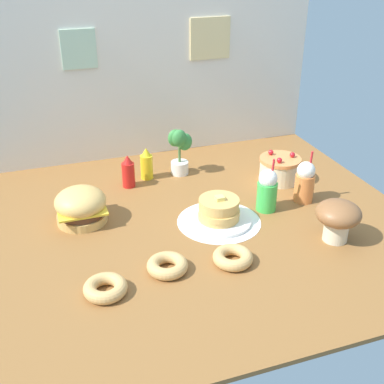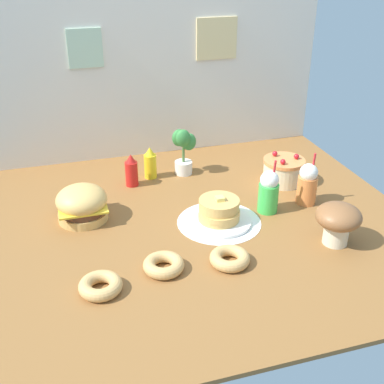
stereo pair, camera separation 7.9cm
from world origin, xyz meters
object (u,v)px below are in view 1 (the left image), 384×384
Objects in this scene: pancake_stack at (219,212)px; mustard_bottle at (147,164)px; donut_vanilla at (233,257)px; donut_chocolate at (167,265)px; orange_float_cup at (305,182)px; donut_pink_glaze at (105,288)px; cream_soda_cup at (267,190)px; ketchup_bottle at (128,172)px; burger at (81,206)px; potted_plant at (180,150)px; layer_cake at (280,169)px; mushroom_stool at (338,217)px.

mustard_bottle reaches higher than pancake_stack.
donut_chocolate is at bearing 172.95° from donut_vanilla.
donut_chocolate is at bearing -157.31° from orange_float_cup.
mustard_bottle is 1.08× the size of donut_pink_glaze.
donut_chocolate is 1.00× the size of donut_vanilla.
donut_chocolate is at bearing -151.77° from cream_soda_cup.
ketchup_bottle is at bearing 107.12° from donut_vanilla.
donut_vanilla is (0.27, -0.03, 0.00)m from donut_chocolate.
mustard_bottle is 0.70m from cream_soda_cup.
pancake_stack is 1.70× the size of ketchup_bottle.
cream_soda_cup is at bearing -174.70° from orange_float_cup.
burger is at bearing 168.34° from cream_soda_cup.
donut_chocolate is 0.61× the size of potted_plant.
orange_float_cup reaches higher than donut_chocolate.
layer_cake is at bearing -21.39° from mustard_bottle.
orange_float_cup is (0.79, -0.44, 0.02)m from ketchup_bottle.
ketchup_bottle is (-0.79, 0.20, 0.01)m from layer_cake.
layer_cake is at bearing 31.12° from donut_pink_glaze.
orange_float_cup reaches higher than mustard_bottle.
ketchup_bottle is 0.67× the size of orange_float_cup.
donut_vanilla is at bearing -101.70° from pancake_stack.
layer_cake is 0.82m from donut_vanilla.
mushroom_stool is (0.74, -0.80, 0.03)m from ketchup_bottle.
cream_soda_cup reaches higher than layer_cake.
layer_cake is at bearing 48.94° from donut_vanilla.
donut_vanilla is at bearing -131.06° from layer_cake.
cream_soda_cup reaches higher than mustard_bottle.
donut_pink_glaze is at bearing -167.18° from donut_chocolate.
ketchup_bottle is 0.91m from orange_float_cup.
donut_pink_glaze is (-0.27, -0.84, -0.06)m from ketchup_bottle.
pancake_stack is 0.56m from potted_plant.
burger reaches higher than layer_cake.
mushroom_stool is at bearing -1.66° from donut_chocolate.
donut_vanilla is at bearing -145.57° from orange_float_cup.
burger is 1.21× the size of mushroom_stool.
mustard_bottle reaches higher than burger.
burger is at bearing 160.62° from pancake_stack.
burger is at bearing -135.08° from ketchup_bottle.
ketchup_bottle is (0.28, 0.28, 0.00)m from burger.
layer_cake is 0.83× the size of cream_soda_cup.
orange_float_cup is (0.68, -0.51, 0.02)m from mustard_bottle.
donut_chocolate is (-0.59, -0.32, -0.08)m from cream_soda_cup.
donut_vanilla is (-0.33, -0.35, -0.08)m from cream_soda_cup.
mushroom_stool is (0.63, -0.87, 0.03)m from mustard_bottle.
layer_cake is 1.24m from donut_pink_glaze.
burger is 1.06× the size of layer_cake.
mustard_bottle is 0.66× the size of potted_plant.
mustard_bottle reaches higher than layer_cake.
burger is 0.40m from ketchup_bottle.
layer_cake reaches higher than donut_vanilla.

